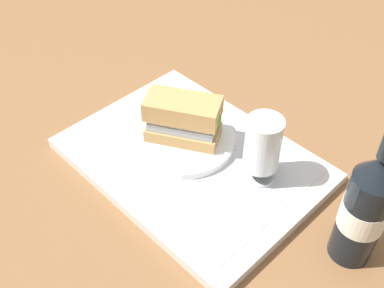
% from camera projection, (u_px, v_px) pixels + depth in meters
% --- Properties ---
extents(ground_plane, '(3.00, 3.00, 0.00)m').
position_uv_depth(ground_plane, '(192.00, 164.00, 0.85)').
color(ground_plane, brown).
extents(tray, '(0.44, 0.32, 0.02)m').
position_uv_depth(tray, '(192.00, 160.00, 0.85)').
color(tray, silver).
rests_on(tray, ground_plane).
extents(placemat, '(0.38, 0.27, 0.00)m').
position_uv_depth(placemat, '(192.00, 156.00, 0.84)').
color(placemat, silver).
rests_on(placemat, tray).
extents(plate, '(0.19, 0.19, 0.01)m').
position_uv_depth(plate, '(183.00, 139.00, 0.86)').
color(plate, white).
rests_on(plate, placemat).
extents(sandwich, '(0.14, 0.12, 0.08)m').
position_uv_depth(sandwich, '(185.00, 119.00, 0.83)').
color(sandwich, tan).
rests_on(sandwich, plate).
extents(beer_glass, '(0.06, 0.06, 0.12)m').
position_uv_depth(beer_glass, '(262.00, 148.00, 0.76)').
color(beer_glass, silver).
rests_on(beer_glass, placemat).
extents(beer_bottle, '(0.07, 0.07, 0.27)m').
position_uv_depth(beer_bottle, '(365.00, 208.00, 0.65)').
color(beer_bottle, black).
rests_on(beer_bottle, ground_plane).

